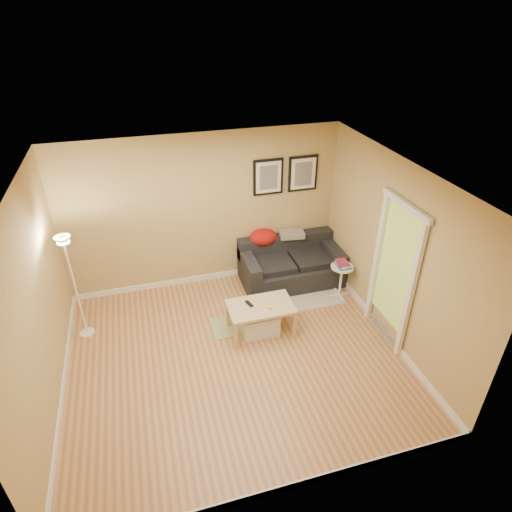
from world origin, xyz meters
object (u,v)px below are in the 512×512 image
object	(u,v)px
sofa	(291,263)
side_table	(341,281)
coffee_table	(261,318)
storage_bin	(259,322)
book_stack	(343,264)
floor_lamp	(76,291)

from	to	relation	value
sofa	side_table	bearing A→B (deg)	-43.97
coffee_table	storage_bin	world-z (taller)	coffee_table
book_stack	floor_lamp	distance (m)	4.03
side_table	book_stack	world-z (taller)	book_stack
side_table	floor_lamp	bearing A→B (deg)	177.74
storage_bin	book_stack	distance (m)	1.70
floor_lamp	book_stack	bearing A→B (deg)	-2.10
book_stack	floor_lamp	world-z (taller)	floor_lamp
side_table	sofa	bearing A→B (deg)	136.03
sofa	floor_lamp	xyz separation A→B (m)	(-3.38, -0.46, 0.41)
sofa	floor_lamp	distance (m)	3.44
coffee_table	side_table	xyz separation A→B (m)	(1.52, 0.50, 0.05)
coffee_table	side_table	world-z (taller)	side_table
storage_bin	side_table	xyz separation A→B (m)	(1.55, 0.50, 0.11)
sofa	book_stack	size ratio (longest dim) A/B	6.41
side_table	book_stack	size ratio (longest dim) A/B	2.15
sofa	book_stack	distance (m)	0.92
side_table	storage_bin	bearing A→B (deg)	-162.06
sofa	side_table	world-z (taller)	sofa
storage_bin	floor_lamp	size ratio (longest dim) A/B	0.34
coffee_table	book_stack	world-z (taller)	book_stack
storage_bin	floor_lamp	bearing A→B (deg)	165.02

